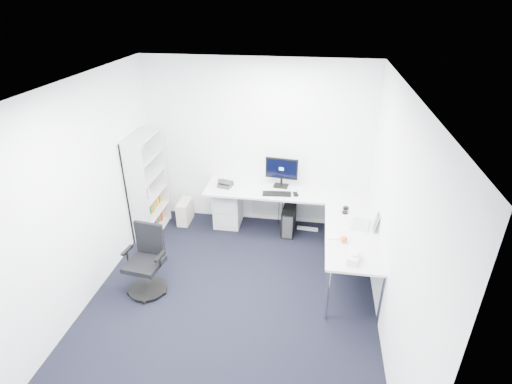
# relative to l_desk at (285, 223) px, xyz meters

# --- Properties ---
(ground) EXTENTS (4.20, 4.20, 0.00)m
(ground) POSITION_rel_l_desk_xyz_m (-0.55, -1.40, -0.38)
(ground) COLOR black
(ceiling) EXTENTS (4.20, 4.20, 0.00)m
(ceiling) POSITION_rel_l_desk_xyz_m (-0.55, -1.40, 2.32)
(ceiling) COLOR white
(wall_back) EXTENTS (3.60, 0.02, 2.70)m
(wall_back) POSITION_rel_l_desk_xyz_m (-0.55, 0.70, 0.97)
(wall_back) COLOR white
(wall_back) RESTS_ON ground
(wall_front) EXTENTS (3.60, 0.02, 2.70)m
(wall_front) POSITION_rel_l_desk_xyz_m (-0.55, -3.50, 0.97)
(wall_front) COLOR white
(wall_front) RESTS_ON ground
(wall_left) EXTENTS (0.02, 4.20, 2.70)m
(wall_left) POSITION_rel_l_desk_xyz_m (-2.35, -1.40, 0.97)
(wall_left) COLOR white
(wall_left) RESTS_ON ground
(wall_right) EXTENTS (0.02, 4.20, 2.70)m
(wall_right) POSITION_rel_l_desk_xyz_m (1.25, -1.40, 0.97)
(wall_right) COLOR white
(wall_right) RESTS_ON ground
(l_desk) EXTENTS (2.60, 1.46, 0.76)m
(l_desk) POSITION_rel_l_desk_xyz_m (0.00, 0.00, 0.00)
(l_desk) COLOR silver
(l_desk) RESTS_ON ground
(drawer_pedestal) EXTENTS (0.42, 0.52, 0.64)m
(drawer_pedestal) POSITION_rel_l_desk_xyz_m (-1.00, 0.48, -0.06)
(drawer_pedestal) COLOR silver
(drawer_pedestal) RESTS_ON ground
(bookshelf) EXTENTS (0.32, 0.82, 1.64)m
(bookshelf) POSITION_rel_l_desk_xyz_m (-2.17, 0.05, 0.44)
(bookshelf) COLOR #BBBEBE
(bookshelf) RESTS_ON ground
(task_chair) EXTENTS (0.58, 0.58, 0.93)m
(task_chair) POSITION_rel_l_desk_xyz_m (-1.68, -1.38, 0.08)
(task_chair) COLOR black
(task_chair) RESTS_ON ground
(black_pc_tower) EXTENTS (0.22, 0.45, 0.43)m
(black_pc_tower) POSITION_rel_l_desk_xyz_m (0.03, 0.34, -0.16)
(black_pc_tower) COLOR black
(black_pc_tower) RESTS_ON ground
(beige_pc_tower) EXTENTS (0.18, 0.40, 0.38)m
(beige_pc_tower) POSITION_rel_l_desk_xyz_m (-1.74, 0.40, -0.19)
(beige_pc_tower) COLOR beige
(beige_pc_tower) RESTS_ON ground
(power_strip) EXTENTS (0.35, 0.08, 0.04)m
(power_strip) POSITION_rel_l_desk_xyz_m (0.34, 0.45, -0.36)
(power_strip) COLOR silver
(power_strip) RESTS_ON ground
(monitor) EXTENTS (0.53, 0.22, 0.49)m
(monitor) POSITION_rel_l_desk_xyz_m (-0.13, 0.46, 0.63)
(monitor) COLOR black
(monitor) RESTS_ON l_desk
(black_keyboard) EXTENTS (0.45, 0.19, 0.02)m
(black_keyboard) POSITION_rel_l_desk_xyz_m (-0.16, 0.18, 0.39)
(black_keyboard) COLOR black
(black_keyboard) RESTS_ON l_desk
(mouse) EXTENTS (0.09, 0.12, 0.03)m
(mouse) POSITION_rel_l_desk_xyz_m (0.12, 0.20, 0.40)
(mouse) COLOR black
(mouse) RESTS_ON l_desk
(desk_phone) EXTENTS (0.24, 0.24, 0.14)m
(desk_phone) POSITION_rel_l_desk_xyz_m (-0.99, 0.32, 0.45)
(desk_phone) COLOR #2E2D30
(desk_phone) RESTS_ON l_desk
(laptop) EXTENTS (0.39, 0.38, 0.24)m
(laptop) POSITION_rel_l_desk_xyz_m (1.03, -0.52, 0.50)
(laptop) COLOR silver
(laptop) RESTS_ON l_desk
(white_keyboard) EXTENTS (0.17, 0.47, 0.02)m
(white_keyboard) POSITION_rel_l_desk_xyz_m (0.67, -0.71, 0.39)
(white_keyboard) COLOR silver
(white_keyboard) RESTS_ON l_desk
(headphones) EXTENTS (0.14, 0.20, 0.05)m
(headphones) POSITION_rel_l_desk_xyz_m (0.85, -0.18, 0.40)
(headphones) COLOR black
(headphones) RESTS_ON l_desk
(orange_fruit) EXTENTS (0.08, 0.08, 0.08)m
(orange_fruit) POSITION_rel_l_desk_xyz_m (0.80, -0.97, 0.42)
(orange_fruit) COLOR #DF5A13
(orange_fruit) RESTS_ON l_desk
(tissue_box) EXTENTS (0.17, 0.26, 0.08)m
(tissue_box) POSITION_rel_l_desk_xyz_m (0.89, -1.33, 0.42)
(tissue_box) COLOR silver
(tissue_box) RESTS_ON l_desk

